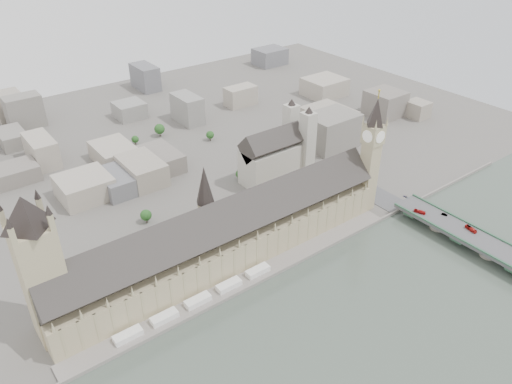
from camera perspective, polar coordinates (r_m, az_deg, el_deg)
ground at (r=363.64m, az=-1.76°, el=-9.52°), size 900.00×900.00×0.00m
embankment_wall at (r=353.52m, az=-0.32°, el=-10.61°), size 600.00×1.50×3.00m
river_terrace at (r=358.37m, az=-1.05°, el=-10.02°), size 270.00×15.00×2.00m
terrace_tents at (r=340.96m, az=-6.66°, el=-12.22°), size 118.00×7.00×4.00m
palace_of_westminster at (r=362.25m, az=-3.64°, el=-5.16°), size 265.00×40.73×55.44m
elizabeth_tower at (r=417.25m, az=13.09°, el=4.97°), size 17.00×17.00×107.50m
victoria_tower at (r=312.96m, az=-23.54°, el=-7.44°), size 30.00×30.00×100.00m
central_tower at (r=342.64m, az=-5.81°, el=-0.51°), size 13.00×13.00×48.00m
westminster_bridge at (r=418.55m, az=24.23°, el=-5.64°), size 25.00×325.00×10.25m
westminster_abbey at (r=469.07m, az=2.45°, el=4.35°), size 68.00×36.00×64.00m
city_skyline_inland at (r=542.37m, az=-17.15°, el=6.10°), size 720.00×360.00×38.00m
park_trees at (r=395.42m, az=-8.06°, el=-4.64°), size 110.00×30.00×15.00m
red_bus_north at (r=430.21m, az=18.20°, el=-2.15°), size 5.31×9.64×2.63m
red_bus_south at (r=423.06m, az=23.35°, el=-3.90°), size 4.16×10.55×2.87m
car_silver at (r=434.46m, az=20.74°, el=-2.41°), size 3.11×5.05×1.57m
car_approach at (r=448.62m, az=16.72°, el=-0.51°), size 2.83×4.69×1.27m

